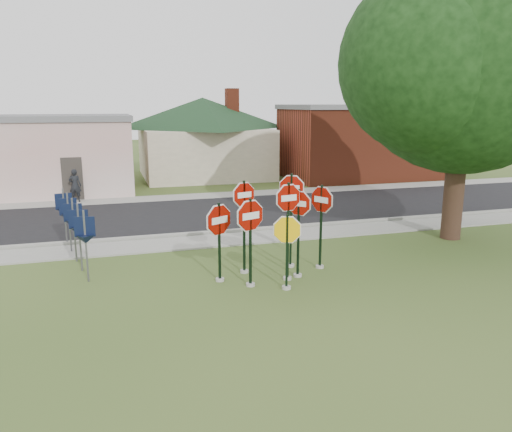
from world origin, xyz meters
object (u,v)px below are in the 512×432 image
object	(u,v)px
stop_sign_yellow	(287,243)
stop_sign_left	(250,230)
pedestrian	(75,185)
oak_tree	(466,55)
stop_sign_center	(288,217)

from	to	relation	value
stop_sign_yellow	stop_sign_left	world-z (taller)	stop_sign_left
pedestrian	stop_sign_left	bearing A→B (deg)	123.94
stop_sign_yellow	pedestrian	distance (m)	15.28
oak_tree	pedestrian	world-z (taller)	oak_tree
stop_sign_yellow	pedestrian	size ratio (longest dim) A/B	1.30
stop_sign_yellow	pedestrian	bearing A→B (deg)	112.66
oak_tree	pedestrian	size ratio (longest dim) A/B	7.15
stop_sign_left	oak_tree	bearing A→B (deg)	17.48
stop_sign_center	oak_tree	size ratio (longest dim) A/B	0.24
pedestrian	oak_tree	bearing A→B (deg)	154.21
oak_tree	stop_sign_left	bearing A→B (deg)	-162.52
stop_sign_yellow	stop_sign_center	bearing A→B (deg)	67.99
stop_sign_yellow	oak_tree	size ratio (longest dim) A/B	0.18
stop_sign_yellow	oak_tree	xyz separation A→B (m)	(7.48, 3.11, 5.12)
oak_tree	stop_sign_center	bearing A→B (deg)	-161.35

